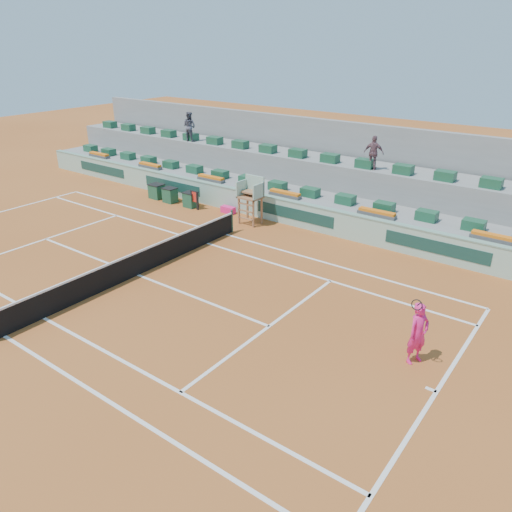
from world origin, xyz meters
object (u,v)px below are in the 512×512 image
object	(u,v)px
tennis_player	(418,333)
player_bag	(228,210)
drink_cooler_a	(190,200)
umpire_chair	(251,194)

from	to	relation	value
tennis_player	player_bag	bearing A→B (deg)	151.39
drink_cooler_a	tennis_player	xyz separation A→B (m)	(15.16, -6.56, 0.54)
umpire_chair	tennis_player	distance (m)	12.71
drink_cooler_a	tennis_player	size ratio (longest dim) A/B	0.37
player_bag	drink_cooler_a	xyz separation A→B (m)	(-2.32, -0.44, 0.25)
player_bag	tennis_player	xyz separation A→B (m)	(12.84, -7.00, 0.78)
tennis_player	umpire_chair	bearing A→B (deg)	149.12
player_bag	tennis_player	bearing A→B (deg)	-28.61
umpire_chair	tennis_player	bearing A→B (deg)	-30.88
player_bag	drink_cooler_a	distance (m)	2.38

